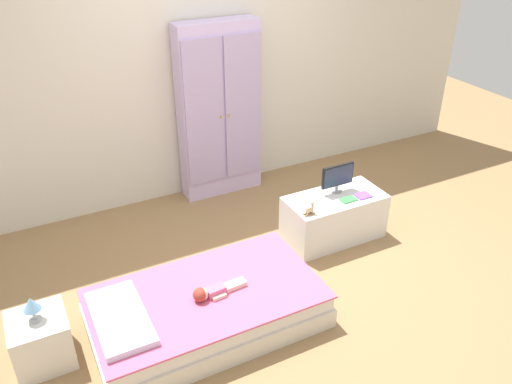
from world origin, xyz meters
TOP-DOWN VIEW (x-y plane):
  - ground_plane at (0.00, 0.00)m, footprint 10.00×10.00m
  - back_wall at (0.00, 1.57)m, footprint 6.40×0.05m
  - bed at (-0.72, -0.30)m, footprint 1.57×0.88m
  - pillow at (-1.31, -0.30)m, footprint 0.32×0.63m
  - doll at (-0.71, -0.34)m, footprint 0.39×0.14m
  - nightstand at (-1.79, -0.13)m, footprint 0.36×0.36m
  - table_lamp at (-1.79, -0.13)m, footprint 0.11×0.11m
  - wardrobe at (0.15, 1.41)m, footprint 0.78×0.26m
  - tv_stand at (0.67, 0.19)m, footprint 0.85×0.42m
  - tv_monitor at (0.72, 0.26)m, footprint 0.30×0.10m
  - rocking_horse_toy at (0.33, 0.06)m, footprint 0.10×0.04m
  - book_green at (0.73, 0.10)m, footprint 0.14×0.09m
  - book_purple at (0.88, 0.10)m, footprint 0.13×0.11m

SIDE VIEW (x-z plane):
  - ground_plane at x=0.00m, z-range -0.02..0.00m
  - bed at x=-0.72m, z-range 0.00..0.27m
  - nightstand at x=-1.79m, z-range 0.00..0.35m
  - tv_stand at x=0.67m, z-range 0.00..0.41m
  - pillow at x=-1.31m, z-range 0.27..0.32m
  - doll at x=-0.71m, z-range 0.26..0.36m
  - book_purple at x=0.88m, z-range 0.41..0.42m
  - book_green at x=0.73m, z-range 0.41..0.42m
  - rocking_horse_toy at x=0.33m, z-range 0.40..0.52m
  - table_lamp at x=-1.79m, z-range 0.38..0.56m
  - tv_monitor at x=0.72m, z-range 0.43..0.68m
  - wardrobe at x=0.15m, z-range 0.00..1.68m
  - back_wall at x=0.00m, z-range 0.00..2.70m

